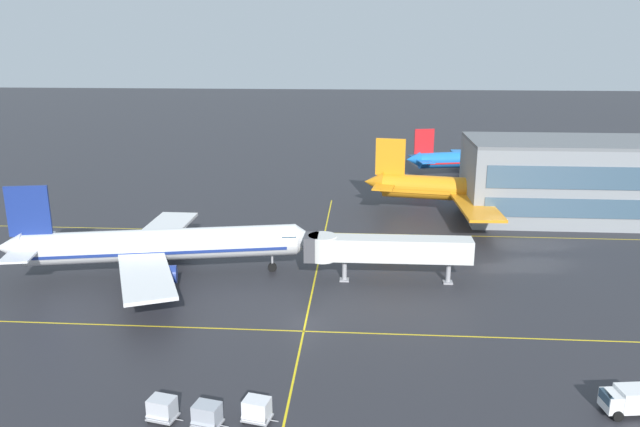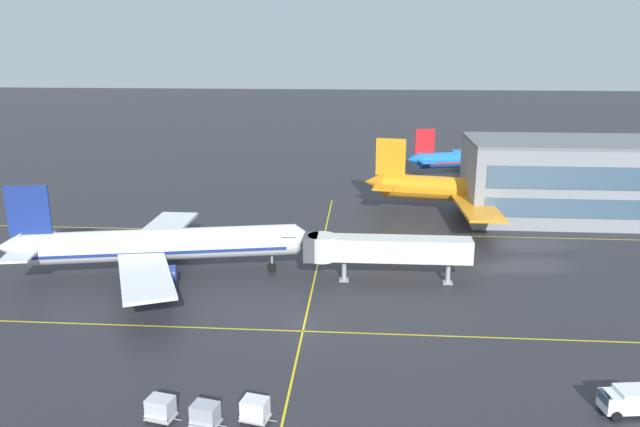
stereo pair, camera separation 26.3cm
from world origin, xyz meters
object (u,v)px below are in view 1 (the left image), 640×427
Objects in this scene: baggage_cart_row_second at (207,415)px; jet_bridge at (376,249)px; airliner_front_gate at (159,245)px; baggage_cart_row_leftmost at (162,409)px; airliner_third_row at (480,159)px; airliner_second_row at (480,191)px; service_truck_red_van at (630,399)px; baggage_cart_row_middle at (257,410)px.

baggage_cart_row_second is 0.15× the size of jet_bridge.
jet_bridge is at bearing 0.66° from airliner_front_gate.
jet_bridge is (12.76, 29.60, 3.06)m from baggage_cart_row_second.
baggage_cart_row_leftmost is (9.40, -28.76, -2.98)m from airliner_front_gate.
airliner_front_gate is 25.71m from jet_bridge.
airliner_second_row is at bearing -99.87° from airliner_third_row.
baggage_cart_row_leftmost is 1.00× the size of baggage_cart_row_second.
baggage_cart_row_second is (12.95, -29.30, -2.98)m from airliner_front_gate.
airliner_front_gate is 8.62× the size of service_truck_red_van.
airliner_second_row is 1.20× the size of airliner_third_row.
airliner_third_row is 95.11m from baggage_cart_row_middle.
baggage_cart_row_middle is (3.55, 0.93, 0.00)m from baggage_cart_row_second.
baggage_cart_row_leftmost and baggage_cart_row_middle have the same top height.
airliner_front_gate is at bearing -128.28° from airliner_third_row.
airliner_third_row is (5.38, 30.93, -0.66)m from airliner_second_row.
airliner_front_gate is at bearing 113.84° from baggage_cart_row_second.
baggage_cart_row_middle is (-31.82, -89.60, -2.43)m from airliner_third_row.
airliner_front_gate reaches higher than service_truck_red_van.
airliner_third_row is 11.18× the size of baggage_cart_row_leftmost.
baggage_cart_row_second is (-35.37, -90.52, -2.43)m from airliner_third_row.
airliner_second_row is at bearing 65.74° from baggage_cart_row_middle.
baggage_cart_row_middle is 0.15× the size of jet_bridge.
jet_bridge is at bearing 60.70° from baggage_cart_row_leftmost.
baggage_cart_row_leftmost is at bearing -176.93° from baggage_cart_row_middle.
airliner_third_row is at bearing 69.64° from jet_bridge.
airliner_third_row is at bearing 80.13° from airliner_second_row.
baggage_cart_row_leftmost is at bearing -174.31° from service_truck_red_van.
airliner_front_gate is at bearing 108.11° from baggage_cart_row_leftmost.
jet_bridge is (-17.23, -29.99, -0.03)m from airliner_second_row.
baggage_cart_row_middle is (-28.21, -3.14, -0.17)m from service_truck_red_van.
airliner_front_gate is at bearing -179.34° from jet_bridge.
baggage_cart_row_second is 32.37m from jet_bridge.
service_truck_red_van is 0.22× the size of jet_bridge.
airliner_front_gate is 13.03× the size of baggage_cart_row_middle.
airliner_third_row reaches higher than jet_bridge.
baggage_cart_row_leftmost is 33.45m from jet_bridge.
baggage_cart_row_second is at bearing -8.74° from baggage_cart_row_leftmost.
airliner_third_row is 97.22m from baggage_cart_row_second.
airliner_second_row is 1.97× the size of jet_bridge.
airliner_front_gate is 32.17m from baggage_cart_row_second.
airliner_front_gate reaches higher than baggage_cart_row_middle.
airliner_front_gate is at bearing -144.80° from airliner_second_row.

